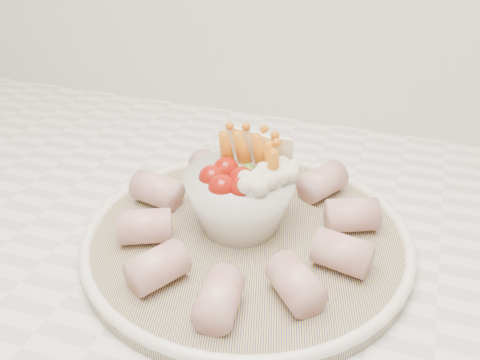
% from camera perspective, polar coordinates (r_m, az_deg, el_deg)
% --- Properties ---
extents(serving_platter, '(0.44, 0.44, 0.02)m').
position_cam_1_polar(serving_platter, '(0.59, 0.76, -6.17)').
color(serving_platter, navy).
rests_on(serving_platter, kitchen_counter).
extents(veggie_bowl, '(0.12, 0.12, 0.10)m').
position_cam_1_polar(veggie_bowl, '(0.57, 0.33, -1.42)').
color(veggie_bowl, silver).
rests_on(veggie_bowl, serving_platter).
extents(cured_meat_rolls, '(0.29, 0.29, 0.04)m').
position_cam_1_polar(cured_meat_rolls, '(0.57, 0.72, -4.34)').
color(cured_meat_rolls, '#B45257').
rests_on(cured_meat_rolls, serving_platter).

